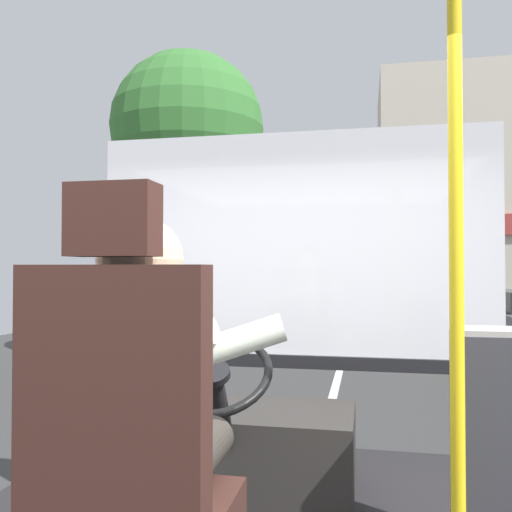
{
  "coord_description": "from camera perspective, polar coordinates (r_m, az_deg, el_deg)",
  "views": [
    {
      "loc": [
        0.46,
        -1.74,
        1.78
      ],
      "look_at": [
        -0.23,
        1.61,
        1.85
      ],
      "focal_mm": 37.9,
      "sensor_mm": 36.0,
      "label": 1
    }
  ],
  "objects": [
    {
      "name": "fare_box",
      "position": [
        2.26,
        23.74,
        -18.1
      ],
      "size": [
        0.27,
        0.23,
        0.87
      ],
      "color": "#333338",
      "rests_on": "bus_floor"
    },
    {
      "name": "ground",
      "position": [
        10.7,
        9.09,
        -10.95
      ],
      "size": [
        18.0,
        44.0,
        0.06
      ],
      "color": "#353535"
    },
    {
      "name": "steering_console",
      "position": [
        2.8,
        -1.67,
        -19.43
      ],
      "size": [
        1.1,
        0.99,
        0.8
      ],
      "color": "#282623",
      "rests_on": "bus_floor"
    },
    {
      "name": "street_tree",
      "position": [
        10.62,
        -7.23,
        12.92
      ],
      "size": [
        2.9,
        2.9,
        5.88
      ],
      "color": "#4C3828",
      "rests_on": "ground"
    },
    {
      "name": "parked_car_silver",
      "position": [
        18.68,
        22.33,
        -4.3
      ],
      "size": [
        1.88,
        3.92,
        1.48
      ],
      "color": "silver",
      "rests_on": "ground"
    },
    {
      "name": "bus_driver",
      "position": [
        1.6,
        -11.37,
        -13.83
      ],
      "size": [
        0.75,
        0.58,
        0.79
      ],
      "color": "#332D28",
      "rests_on": "driver_seat"
    },
    {
      "name": "handrail_pole",
      "position": [
        1.77,
        20.39,
        -0.89
      ],
      "size": [
        0.04,
        0.04,
        2.2
      ],
      "color": "yellow",
      "rests_on": "bus_floor"
    },
    {
      "name": "driver_seat",
      "position": [
        1.56,
        -13.19,
        -21.65
      ],
      "size": [
        0.48,
        0.48,
        1.3
      ],
      "color": "black",
      "rests_on": "bus_floor"
    },
    {
      "name": "windshield_panel",
      "position": [
        3.39,
        3.76,
        -2.04
      ],
      "size": [
        2.5,
        0.08,
        1.48
      ],
      "color": "silver"
    }
  ]
}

